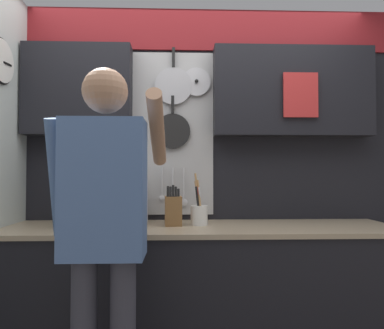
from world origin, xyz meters
name	(u,v)px	position (x,y,z in m)	size (l,w,h in m)	color
base_cabinet_counter	(202,296)	(0.00, 0.00, 0.45)	(2.58, 0.66, 0.91)	black
back_wall_unit	(203,138)	(0.02, 0.29, 1.53)	(3.15, 0.23, 2.51)	black
microwave	(108,202)	(-0.62, 0.04, 1.07)	(0.49, 0.36, 0.31)	silver
knife_block	(173,210)	(-0.19, 0.04, 1.01)	(0.12, 0.16, 0.27)	brown
utensil_crock	(199,213)	(-0.02, 0.04, 0.99)	(0.11, 0.11, 0.35)	white
person	(105,216)	(-0.50, -0.63, 1.05)	(0.54, 0.62, 1.76)	#383842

